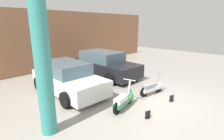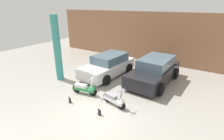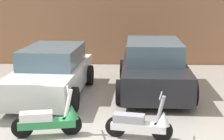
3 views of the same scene
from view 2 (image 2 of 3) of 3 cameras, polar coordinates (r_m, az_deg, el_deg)
ground_plane at (r=8.00m, az=-5.22°, el=-12.71°), size 28.00×28.00×0.00m
wall_back at (r=14.02m, az=15.29°, el=9.94°), size 19.60×0.12×3.87m
scooter_front_left at (r=9.13m, az=-8.66°, el=-5.83°), size 1.40×0.58×0.99m
scooter_front_right at (r=8.07m, az=0.92°, el=-9.49°), size 1.34×0.56×0.95m
car_rear_left at (r=11.38m, az=-1.22°, el=1.55°), size 2.14×4.12×1.37m
car_rear_center at (r=10.63m, az=13.69°, el=-0.23°), size 2.19×4.35×1.46m
placard_near_left_scooter at (r=8.65m, az=-13.59°, el=-9.61°), size 0.20×0.17×0.26m
placard_near_right_scooter at (r=7.60m, az=-4.11°, el=-13.65°), size 0.20×0.17×0.26m
support_column_side at (r=10.83m, az=-17.46°, el=6.66°), size 0.43×0.43×3.87m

